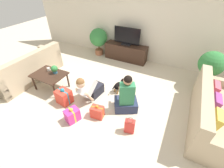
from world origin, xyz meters
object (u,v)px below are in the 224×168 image
sofa_left (28,69)px  tv_console (126,52)px  gift_bag_a (130,126)px  mug (49,69)px  tabletop_plant (54,69)px  gift_box_c (72,115)px  person_kneeling (89,88)px  dog (120,85)px  person_sitting (126,98)px  potted_plant_back_left (98,38)px  potted_plant_corner_right (211,65)px  sofa_right (213,114)px  tv (127,37)px  coffee_table (49,76)px  gift_box_a (97,112)px  gift_box_b (64,96)px

sofa_left → tv_console: bearing=138.8°
gift_bag_a → mug: mug is taller
sofa_left → gift_bag_a: sofa_left is taller
tabletop_plant → gift_box_c: bearing=-34.4°
person_kneeling → dog: bearing=55.7°
person_kneeling → person_sitting: bearing=11.4°
gift_box_c → mug: mug is taller
potted_plant_back_left → potted_plant_corner_right: size_ratio=0.93×
sofa_left → person_sitting: bearing=92.2°
sofa_right → person_kneeling: size_ratio=2.61×
tv_console → tv: size_ratio=1.63×
coffee_table → tv_console: (1.17, 2.49, -0.13)m
potted_plant_corner_right → gift_box_c: bearing=-133.9°
potted_plant_corner_right → potted_plant_back_left: bearing=172.6°
potted_plant_corner_right → gift_bag_a: bearing=-119.0°
tv_console → dog: (0.57, -1.74, -0.08)m
person_kneeling → sofa_right: bearing=17.1°
coffee_table → tv_console: tv_console is taller
tv_console → gift_box_c: tv_console is taller
potted_plant_corner_right → person_kneeling: bearing=-144.1°
potted_plant_back_left → tabletop_plant: potted_plant_back_left is taller
mug → tabletop_plant: size_ratio=0.54×
tv → dog: tv is taller
tv_console → tabletop_plant: tabletop_plant is taller
coffee_table → tabletop_plant: size_ratio=3.85×
potted_plant_back_left → potted_plant_corner_right: bearing=-7.4°
person_sitting → gift_box_c: size_ratio=2.69×
coffee_table → gift_box_a: (1.66, -0.32, -0.27)m
potted_plant_back_left → sofa_right: bearing=-25.9°
person_sitting → gift_box_a: bearing=17.9°
person_kneeling → gift_box_a: bearing=-34.9°
sofa_left → person_kneeling: 2.13m
sofa_right → person_kneeling: 2.74m
sofa_left → dog: size_ratio=4.22×
coffee_table → tabletop_plant: bearing=42.5°
potted_plant_back_left → gift_bag_a: size_ratio=2.81×
dog → tabletop_plant: size_ratio=2.18×
sofa_right → gift_box_c: sofa_right is taller
person_kneeling → gift_bag_a: 1.36m
dog → mug: 1.98m
tabletop_plant → gift_box_b: bearing=-34.9°
coffee_table → mug: 0.20m
gift_box_c → gift_box_b: bearing=146.2°
gift_box_b → gift_box_c: 0.65m
sofa_left → mug: sofa_left is taller
tv_console → gift_bag_a: tv_console is taller
tv_console → mug: (-1.29, -2.36, 0.23)m
coffee_table → tabletop_plant: (0.12, 0.11, 0.18)m
gift_box_b → sofa_left: bearing=167.9°
gift_box_c → coffee_table: bearing=152.3°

